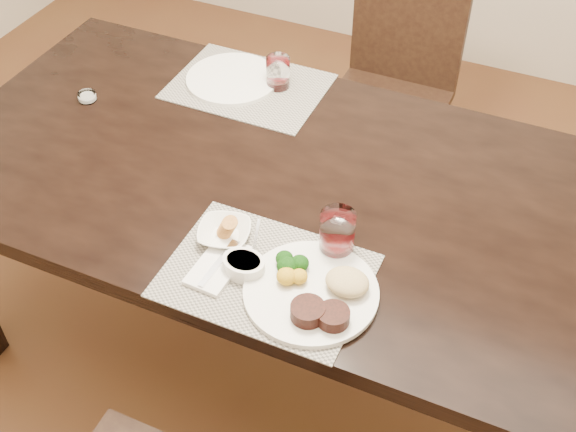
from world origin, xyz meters
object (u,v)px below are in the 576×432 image
at_px(chair_far, 395,79).
at_px(cracker_bowl, 224,232).
at_px(far_plate, 232,79).
at_px(dinner_plate, 316,292).
at_px(steak_knife, 317,305).
at_px(wine_glass_near, 337,235).

xyz_separation_m(chair_far, cracker_bowl, (-0.07, -1.20, 0.27)).
height_order(chair_far, far_plate, chair_far).
bearing_deg(cracker_bowl, far_plate, 115.70).
distance_m(dinner_plate, steak_knife, 0.03).
distance_m(chair_far, steak_knife, 1.35).
relative_size(steak_knife, far_plate, 0.78).
bearing_deg(steak_knife, far_plate, 133.07).
distance_m(chair_far, cracker_bowl, 1.23).
bearing_deg(wine_glass_near, cracker_bowl, -164.83).
relative_size(dinner_plate, wine_glass_near, 2.65).
relative_size(cracker_bowl, far_plate, 0.54).
bearing_deg(wine_glass_near, chair_far, 99.70).
height_order(cracker_bowl, wine_glass_near, wine_glass_near).
relative_size(dinner_plate, steak_knife, 1.36).
distance_m(dinner_plate, cracker_bowl, 0.28).
xyz_separation_m(wine_glass_near, far_plate, (-0.56, 0.54, -0.04)).
xyz_separation_m(chair_far, dinner_plate, (0.20, -1.28, 0.27)).
xyz_separation_m(dinner_plate, steak_knife, (0.01, -0.02, -0.01)).
bearing_deg(wine_glass_near, far_plate, 135.73).
bearing_deg(wine_glass_near, dinner_plate, -85.56).
xyz_separation_m(steak_knife, cracker_bowl, (-0.28, 0.10, 0.01)).
bearing_deg(chair_far, cracker_bowl, -93.23).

